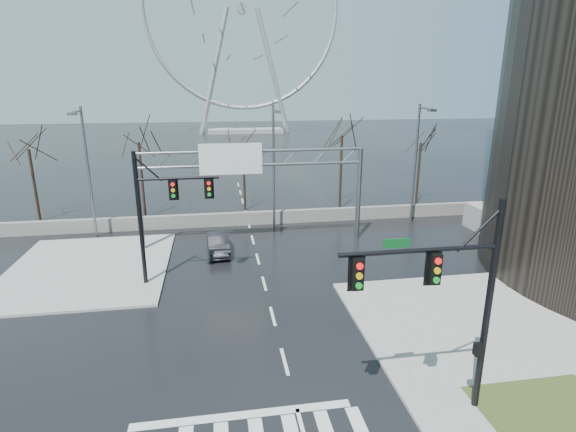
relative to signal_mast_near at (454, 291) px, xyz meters
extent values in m
plane|color=black|center=(-5.14, 4.04, -4.87)|extent=(260.00, 260.00, 0.00)
cube|color=gray|center=(4.86, 6.04, -4.80)|extent=(12.00, 10.00, 0.15)
cube|color=gray|center=(-16.14, 16.04, -4.80)|extent=(10.00, 12.00, 0.15)
cube|color=#273A18|center=(3.86, -0.96, -4.72)|extent=(5.00, 4.00, 0.02)
cube|color=slate|center=(-5.14, 24.04, -4.32)|extent=(52.00, 0.50, 1.10)
cylinder|color=black|center=(1.36, 0.04, -0.87)|extent=(0.24, 0.24, 8.00)
cylinder|color=black|center=(-1.34, 0.04, 1.53)|extent=(5.40, 0.16, 0.16)
cube|color=black|center=(-0.84, -0.11, 0.93)|extent=(0.35, 0.28, 1.05)
cube|color=black|center=(-3.44, -0.11, 0.93)|extent=(0.35, 0.28, 1.05)
cylinder|color=black|center=(-12.14, 13.04, -0.87)|extent=(0.24, 0.24, 8.00)
cylinder|color=black|center=(-9.84, 13.04, 1.53)|extent=(4.60, 0.16, 0.16)
cube|color=black|center=(-10.14, 12.89, 0.93)|extent=(0.35, 0.28, 1.05)
cube|color=black|center=(-8.14, 12.89, 0.93)|extent=(0.35, 0.28, 1.05)
cylinder|color=slate|center=(-13.14, 19.04, -1.37)|extent=(0.36, 0.36, 7.00)
cylinder|color=slate|center=(2.86, 19.04, -1.37)|extent=(0.36, 0.36, 7.00)
cylinder|color=slate|center=(-5.14, 19.04, 2.13)|extent=(16.00, 0.20, 0.20)
cylinder|color=slate|center=(-5.14, 19.04, 1.13)|extent=(16.00, 0.20, 0.20)
cube|color=#094A1A|center=(-6.64, 18.89, 1.63)|extent=(4.20, 0.10, 2.00)
cube|color=silver|center=(-6.64, 18.83, 1.63)|extent=(4.40, 0.02, 2.20)
cylinder|color=slate|center=(-17.14, 22.54, 0.13)|extent=(0.20, 0.20, 10.00)
cylinder|color=slate|center=(-17.14, 21.44, 4.83)|extent=(0.12, 2.20, 0.12)
cube|color=slate|center=(-17.14, 20.44, 4.73)|extent=(0.50, 0.70, 0.18)
cylinder|color=slate|center=(-3.14, 22.54, 0.13)|extent=(0.20, 0.20, 10.00)
cylinder|color=slate|center=(-3.14, 21.44, 4.83)|extent=(0.12, 2.20, 0.12)
cube|color=slate|center=(-3.14, 20.44, 4.73)|extent=(0.50, 0.70, 0.18)
cylinder|color=slate|center=(8.86, 22.54, 0.13)|extent=(0.20, 0.20, 10.00)
cylinder|color=slate|center=(8.86, 21.44, 4.83)|extent=(0.12, 2.20, 0.12)
cube|color=slate|center=(8.86, 20.44, 4.73)|extent=(0.50, 0.70, 0.18)
cylinder|color=black|center=(-23.14, 28.04, -1.72)|extent=(0.24, 0.24, 6.30)
cylinder|color=black|center=(-14.14, 27.54, -1.50)|extent=(0.24, 0.24, 6.75)
cylinder|color=black|center=(-5.14, 28.54, -1.95)|extent=(0.24, 0.24, 5.85)
cylinder|color=black|center=(3.86, 27.54, -1.36)|extent=(0.24, 0.24, 7.02)
cylinder|color=black|center=(11.86, 28.04, -1.81)|extent=(0.24, 0.24, 6.12)
cube|color=gray|center=(-0.14, 99.04, -4.37)|extent=(18.00, 6.00, 1.00)
torus|color=#B2B2B7|center=(-0.14, 99.04, 23.13)|extent=(45.00, 1.00, 45.00)
cylinder|color=#B2B2B7|center=(-0.14, 99.04, 23.13)|extent=(2.40, 1.50, 2.40)
cylinder|color=#B2B2B7|center=(-7.14, 99.04, 9.13)|extent=(8.28, 1.20, 28.82)
cylinder|color=#B2B2B7|center=(6.86, 99.04, 9.13)|extent=(8.28, 1.20, 28.82)
imported|color=black|center=(-7.79, 17.68, -4.19)|extent=(1.71, 4.22, 1.36)
camera|label=1|loc=(-7.71, -12.62, 6.68)|focal=28.00mm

